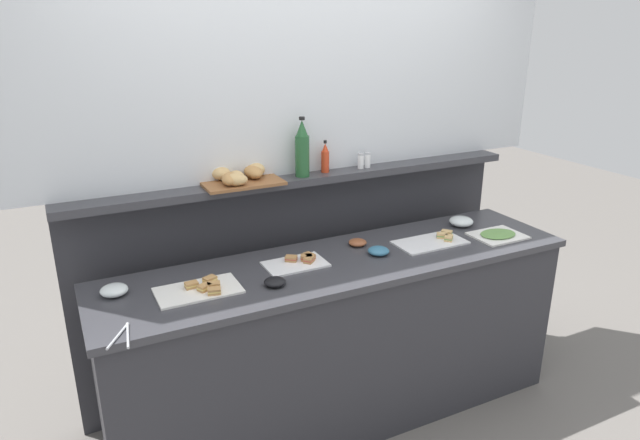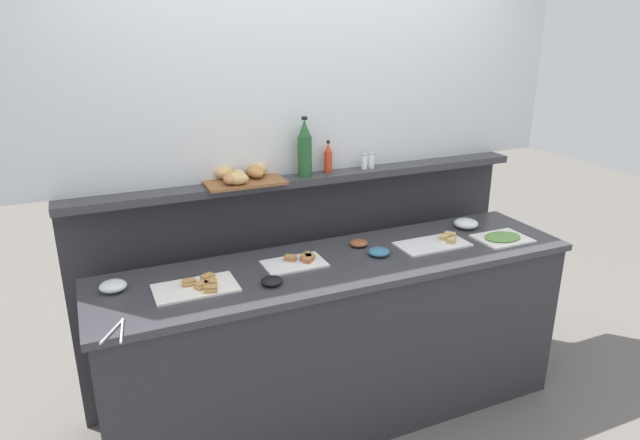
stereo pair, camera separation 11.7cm
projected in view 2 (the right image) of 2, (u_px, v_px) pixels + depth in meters
ground_plane at (299, 358)px, 3.61m from camera, size 12.00×12.00×0.00m
buffet_counter at (341, 341)px, 2.94m from camera, size 2.44×0.61×0.92m
back_ledge_unit at (306, 271)px, 3.29m from camera, size 2.56×0.22×1.26m
upper_wall_panel at (302, 44)px, 2.88m from camera, size 3.16×0.08×1.34m
sandwich_platter_front at (297, 262)px, 2.75m from camera, size 0.30×0.19×0.04m
sandwich_platter_rear at (435, 243)px, 2.98m from camera, size 0.38×0.21×0.04m
sandwich_platter_side at (198, 287)px, 2.49m from camera, size 0.37×0.21×0.04m
cold_cuts_platter at (502, 238)px, 3.05m from camera, size 0.28×0.22×0.02m
glass_bowl_large at (466, 224)px, 3.22m from camera, size 0.14×0.14×0.06m
glass_bowl_medium at (113, 286)px, 2.47m from camera, size 0.12×0.12×0.05m
condiment_bowl_red at (379, 252)px, 2.84m from camera, size 0.11×0.11×0.04m
condiment_bowl_cream at (359, 243)px, 2.96m from camera, size 0.10×0.10×0.03m
condiment_bowl_teal at (272, 281)px, 2.53m from camera, size 0.10×0.10×0.03m
serving_tongs at (117, 330)px, 2.15m from camera, size 0.11×0.19×0.01m
hot_sauce_bottle at (328, 158)px, 3.05m from camera, size 0.04×0.04×0.18m
wine_bottle_green at (305, 150)px, 2.96m from camera, size 0.08×0.08×0.32m
salt_shaker at (364, 161)px, 3.13m from camera, size 0.03×0.03×0.09m
pepper_shaker at (371, 161)px, 3.15m from camera, size 0.03×0.03×0.09m
bread_basket at (242, 176)px, 2.87m from camera, size 0.40×0.27×0.08m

